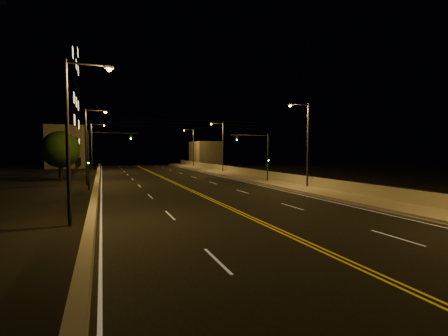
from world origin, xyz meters
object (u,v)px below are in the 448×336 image
object	(u,v)px
streetlight_5	(89,141)
traffic_signal_right	(261,152)
traffic_signal_left	(98,153)
tree_1	(60,149)
streetlight_6	(93,144)
streetlight_4	(73,131)
streetlight_2	(221,144)
streetlight_3	(192,145)
streetlight_1	(306,140)
tree_0	(61,149)

from	to	relation	value
streetlight_5	traffic_signal_right	world-z (taller)	streetlight_5
traffic_signal_left	tree_1	size ratio (longest dim) A/B	0.90
streetlight_5	streetlight_6	distance (m)	22.87
streetlight_4	streetlight_2	bearing A→B (deg)	58.41
streetlight_6	traffic_signal_left	distance (m)	28.51
traffic_signal_left	streetlight_2	bearing A→B (deg)	41.88
traffic_signal_right	streetlight_5	bearing A→B (deg)	164.35
streetlight_2	streetlight_4	size ratio (longest dim) A/B	1.00
streetlight_3	streetlight_6	world-z (taller)	same
streetlight_6	streetlight_3	bearing A→B (deg)	24.14
traffic_signal_left	streetlight_3	bearing A→B (deg)	61.90
streetlight_1	streetlight_2	world-z (taller)	same
traffic_signal_left	tree_0	size ratio (longest dim) A/B	0.92
tree_1	streetlight_5	bearing A→B (deg)	-71.21
streetlight_4	streetlight_6	distance (m)	45.09
streetlight_6	tree_1	world-z (taller)	streetlight_6
tree_0	streetlight_5	bearing A→B (deg)	-61.16
streetlight_2	streetlight_6	distance (m)	23.75
streetlight_2	streetlight_5	world-z (taller)	same
streetlight_6	traffic_signal_right	size ratio (longest dim) A/B	1.46
streetlight_2	streetlight_6	world-z (taller)	same
streetlight_6	streetlight_2	bearing A→B (deg)	-25.52
streetlight_1	streetlight_5	distance (m)	25.00
streetlight_4	streetlight_6	bearing A→B (deg)	90.00
streetlight_3	streetlight_6	xyz separation A→B (m)	(-21.44, -9.61, 0.00)
streetlight_5	tree_0	distance (m)	7.81
streetlight_3	traffic_signal_left	distance (m)	43.17
streetlight_6	traffic_signal_right	world-z (taller)	streetlight_6
traffic_signal_left	tree_1	xyz separation A→B (m)	(-5.70, 19.07, 0.42)
streetlight_2	traffic_signal_right	size ratio (longest dim) A/B	1.46
streetlight_3	streetlight_4	world-z (taller)	same
streetlight_4	traffic_signal_left	world-z (taller)	streetlight_4
streetlight_1	streetlight_3	xyz separation A→B (m)	(0.00, 45.34, 0.00)
streetlight_1	tree_0	bearing A→B (deg)	142.04
streetlight_2	traffic_signal_right	distance (m)	18.33
streetlight_1	traffic_signal_right	distance (m)	7.55
streetlight_2	streetlight_5	bearing A→B (deg)	-149.47
streetlight_6	traffic_signal_right	distance (m)	34.76
traffic_signal_right	tree_1	distance (m)	31.06
streetlight_5	tree_0	xyz separation A→B (m)	(-3.73, 6.78, -0.99)
streetlight_5	tree_0	bearing A→B (deg)	118.84
streetlight_1	tree_1	size ratio (longest dim) A/B	1.32
streetlight_2	streetlight_4	distance (m)	40.92
streetlight_5	tree_1	size ratio (longest dim) A/B	1.32
streetlight_5	tree_1	world-z (taller)	streetlight_5
traffic_signal_right	tree_0	xyz separation A→B (m)	(-23.66, 12.36, 0.32)
streetlight_1	streetlight_6	size ratio (longest dim) A/B	1.00
streetlight_3	streetlight_5	world-z (taller)	same
streetlight_3	tree_0	size ratio (longest dim) A/B	1.35
streetlight_6	streetlight_1	bearing A→B (deg)	-59.04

